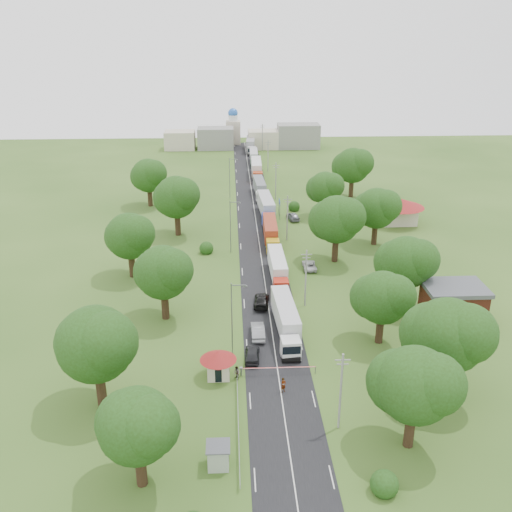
{
  "coord_description": "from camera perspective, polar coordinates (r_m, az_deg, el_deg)",
  "views": [
    {
      "loc": [
        -5.43,
        -83.14,
        39.38
      ],
      "look_at": [
        -1.26,
        5.73,
        3.0
      ],
      "focal_mm": 40.0,
      "sensor_mm": 36.0,
      "label": 1
    }
  ],
  "objects": [
    {
      "name": "guard_booth",
      "position": [
        69.05,
        -3.79,
        -10.43
      ],
      "size": [
        4.4,
        4.4,
        3.45
      ],
      "color": "beige",
      "rests_on": "ground"
    },
    {
      "name": "tree_9",
      "position": [
        63.63,
        -15.73,
        -8.39
      ],
      "size": [
        9.6,
        9.6,
        12.05
      ],
      "color": "#382616",
      "rests_on": "ground"
    },
    {
      "name": "pedestrian_near",
      "position": [
        67.06,
        2.75,
        -12.79
      ],
      "size": [
        0.8,
        0.73,
        1.83
      ],
      "primitive_type": "imported",
      "rotation": [
        0.0,
        0.0,
        0.58
      ],
      "color": "gray",
      "rests_on": "ground"
    },
    {
      "name": "tree_2",
      "position": [
        75.59,
        12.51,
        -4.04
      ],
      "size": [
        8.0,
        8.0,
        10.1
      ],
      "color": "#382616",
      "rests_on": "ground"
    },
    {
      "name": "house_cream",
      "position": [
        123.82,
        14.11,
        4.78
      ],
      "size": [
        10.08,
        10.08,
        5.8
      ],
      "color": "beige",
      "rests_on": "ground"
    },
    {
      "name": "car_lane_rear",
      "position": [
        85.86,
        0.56,
        -4.47
      ],
      "size": [
        2.73,
        5.65,
        1.59
      ],
      "primitive_type": "imported",
      "rotation": [
        0.0,
        0.0,
        3.05
      ],
      "color": "black",
      "rests_on": "ground"
    },
    {
      "name": "guard_rail",
      "position": [
        62.2,
        -1.76,
        -17.06
      ],
      "size": [
        0.1,
        17.0,
        1.7
      ],
      "primitive_type": null,
      "color": "slate",
      "rests_on": "ground"
    },
    {
      "name": "truck_6",
      "position": [
        174.57,
        -0.22,
        9.87
      ],
      "size": [
        2.58,
        13.52,
        3.74
      ],
      "color": "#215931",
      "rests_on": "ground"
    },
    {
      "name": "distant_town",
      "position": [
        196.54,
        -0.88,
        11.72
      ],
      "size": [
        52.0,
        8.0,
        8.0
      ],
      "color": "gray",
      "rests_on": "ground"
    },
    {
      "name": "ground",
      "position": [
        92.15,
        0.95,
        -3.06
      ],
      "size": [
        260.0,
        260.0,
        0.0
      ],
      "primitive_type": "plane",
      "color": "#31511B",
      "rests_on": "ground"
    },
    {
      "name": "car_lane_front",
      "position": [
        72.86,
        -0.37,
        -9.76
      ],
      "size": [
        2.14,
        4.68,
        1.55
      ],
      "primitive_type": "imported",
      "rotation": [
        0.0,
        0.0,
        3.07
      ],
      "color": "black",
      "rests_on": "ground"
    },
    {
      "name": "pole_1",
      "position": [
        84.38,
        5.0,
        -2.13
      ],
      "size": [
        1.6,
        0.24,
        9.0
      ],
      "color": "gray",
      "rests_on": "ground"
    },
    {
      "name": "lamp_2",
      "position": [
        137.37,
        -2.59,
        7.96
      ],
      "size": [
        2.03,
        0.22,
        10.0
      ],
      "color": "slate",
      "rests_on": "ground"
    },
    {
      "name": "road",
      "position": [
        110.53,
        0.31,
        1.37
      ],
      "size": [
        8.0,
        200.0,
        0.04
      ],
      "primitive_type": "cube",
      "color": "black",
      "rests_on": "ground"
    },
    {
      "name": "truck_4",
      "position": [
        140.55,
        0.37,
        6.82
      ],
      "size": [
        2.82,
        13.64,
        3.77
      ],
      "color": "silver",
      "rests_on": "ground"
    },
    {
      "name": "tree_13",
      "position": [
        133.56,
        -10.7,
        7.93
      ],
      "size": [
        8.8,
        8.8,
        11.07
      ],
      "color": "#382616",
      "rests_on": "ground"
    },
    {
      "name": "info_sign",
      "position": [
        124.07,
        2.36,
        5.17
      ],
      "size": [
        0.12,
        3.1,
        4.1
      ],
      "color": "slate",
      "rests_on": "ground"
    },
    {
      "name": "tree_4",
      "position": [
        100.2,
        8.06,
        3.68
      ],
      "size": [
        9.6,
        9.6,
        12.05
      ],
      "color": "#382616",
      "rests_on": "ground"
    },
    {
      "name": "lamp_0",
      "position": [
        71.63,
        -2.31,
        -5.96
      ],
      "size": [
        2.03,
        0.22,
        10.0
      ],
      "color": "slate",
      "rests_on": "ground"
    },
    {
      "name": "truck_7",
      "position": [
        191.55,
        -0.53,
        11.06
      ],
      "size": [
        3.44,
        15.36,
        4.24
      ],
      "color": "#A5A5A5",
      "rests_on": "ground"
    },
    {
      "name": "tree_6",
      "position": [
        124.43,
        6.91,
        6.8
      ],
      "size": [
        8.0,
        8.0,
        10.1
      ],
      "color": "#382616",
      "rests_on": "ground"
    },
    {
      "name": "tree_5",
      "position": [
        109.76,
        11.95,
        4.71
      ],
      "size": [
        8.8,
        8.8,
        11.07
      ],
      "color": "#382616",
      "rests_on": "ground"
    },
    {
      "name": "car_lane_mid",
      "position": [
        77.68,
        0.18,
        -7.52
      ],
      "size": [
        1.81,
        5.05,
        1.66
      ],
      "primitive_type": "imported",
      "rotation": [
        0.0,
        0.0,
        3.15
      ],
      "color": "gray",
      "rests_on": "ground"
    },
    {
      "name": "pedestrian_booth",
      "position": [
        69.14,
        -1.95,
        -11.64
      ],
      "size": [
        1.0,
        1.05,
        1.71
      ],
      "primitive_type": "imported",
      "rotation": [
        0.0,
        0.0,
        -1.0
      ],
      "color": "gray",
      "rests_on": "ground"
    },
    {
      "name": "truck_5",
      "position": [
        158.69,
        0.05,
        8.72
      ],
      "size": [
        2.99,
        15.57,
        4.31
      ],
      "color": "#B03A1B",
      "rests_on": "ground"
    },
    {
      "name": "pole_5",
      "position": [
        191.62,
        0.64,
        11.81
      ],
      "size": [
        1.6,
        0.24,
        9.0
      ],
      "color": "gray",
      "rests_on": "ground"
    },
    {
      "name": "boom_barrier",
      "position": [
        69.84,
        1.12,
        -11.21
      ],
      "size": [
        9.22,
        0.35,
        1.18
      ],
      "color": "slate",
      "rests_on": "ground"
    },
    {
      "name": "truck_1",
      "position": [
        93.76,
        2.19,
        -1.24
      ],
      "size": [
        2.54,
        13.88,
        3.85
      ],
      "color": "red",
      "rests_on": "ground"
    },
    {
      "name": "tree_0",
      "position": [
        58.22,
        15.57,
        -12.23
      ],
      "size": [
        8.8,
        8.8,
        11.07
      ],
      "color": "#382616",
      "rests_on": "ground"
    },
    {
      "name": "pole_3",
      "position": [
        137.05,
        1.99,
        7.56
      ],
      "size": [
        1.6,
        0.24,
        9.0
      ],
      "color": "gray",
      "rests_on": "ground"
    },
    {
      "name": "tree_8",
      "position": [
        53.41,
        -11.82,
        -16.19
      ],
      "size": [
        8.0,
        8.0,
        10.1
      ],
      "color": "#382616",
      "rests_on": "ground"
    },
    {
      "name": "tree_10",
      "position": [
        80.61,
        -9.29,
        -1.58
      ],
      "size": [
        8.8,
        8.8,
        11.07
      ],
      "color": "#382616",
      "rests_on": "ground"
    },
    {
      "name": "pole_2",
      "position": [
        110.31,
        3.15,
        3.87
      ],
      "size": [
        1.6,
        0.24,
        9.0
      ],
      "color": "gray",
      "rests_on": "ground"
    },
    {
      "name": "tree_1",
      "position": [
        66.21,
        18.56,
        -7.47
      ],
      "size": [
        9.6,
        9.6,
        12.05
      ],
      "color": "#382616",
      "rests_on": "ground"
    },
    {
      "name": "tree_12",
      "position": [
        113.3,
        -7.98,
        5.87
      ],
      "size": [
        9.6,
        9.6,
        12.05
      ],
      "color": "#382616",
      "rests_on": "ground"
    },
    {
      "name": "car_verge_far",
      "position": [
        123.35,
        3.71,
        3.98
      ],
      "size": [
        2.89,
        5.14,
        1.65
      ],
      "primitive_type": "imported",
      "rotation": [
        0.0,
        0.0,
        3.35
      ],
      "color": "slate",
      "rests_on": "ground"
    },
    {
      "name": "car_verge_near",
      "position": [
        98.78,
        5.35,
        -0.93
      ],
      "size": [
        2.29,
        4.85,
        1.34
      ],
      "primitive_type": "imported",
      "rotation": [
        0.0,
        0.0,
        3.13
      ],
      "color": "silver",
      "rests_on": "ground"
    },
    {
      "name": "pole_4",
      "position": [
        164.22,
        1.21,
        10.04
      ],
      "size": [
        1.6,
        0.24,
        9.0
      ],
      "color": "gray",
      "rests_on": "ground"
    },
    {
      "name": "tree_3",
      "position": [
        85.73,
        14.78,
        -0.57
      ],
      "size": [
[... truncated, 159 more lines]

